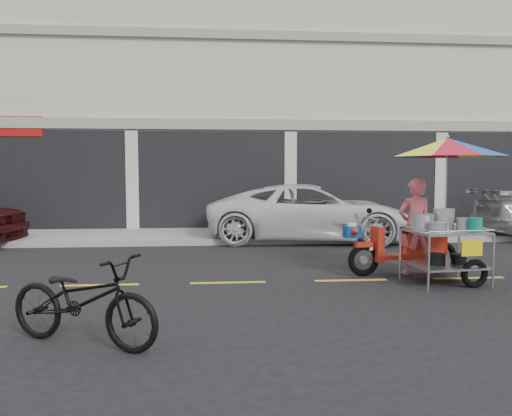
{
  "coord_description": "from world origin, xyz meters",
  "views": [
    {
      "loc": [
        -2.22,
        -7.85,
        1.79
      ],
      "look_at": [
        -1.5,
        0.6,
        1.15
      ],
      "focal_mm": 35.0,
      "sensor_mm": 36.0,
      "label": 1
    }
  ],
  "objects": [
    {
      "name": "ground",
      "position": [
        0.0,
        0.0,
        0.0
      ],
      "size": [
        90.0,
        90.0,
        0.0
      ],
      "primitive_type": "plane",
      "color": "black"
    },
    {
      "name": "sidewalk",
      "position": [
        0.0,
        5.5,
        0.07
      ],
      "size": [
        45.0,
        3.0,
        0.15
      ],
      "primitive_type": "cube",
      "color": "gray",
      "rests_on": "ground"
    },
    {
      "name": "shophouse_block",
      "position": [
        2.82,
        10.59,
        4.24
      ],
      "size": [
        36.0,
        8.11,
        10.4
      ],
      "color": "beige",
      "rests_on": "ground"
    },
    {
      "name": "centerline",
      "position": [
        0.0,
        0.0,
        0.0
      ],
      "size": [
        42.0,
        0.1,
        0.01
      ],
      "primitive_type": "cube",
      "color": "gold",
      "rests_on": "ground"
    },
    {
      "name": "white_pickup",
      "position": [
        0.24,
        4.61,
        0.72
      ],
      "size": [
        5.48,
        3.11,
        1.44
      ],
      "primitive_type": "imported",
      "rotation": [
        0.0,
        0.0,
        1.43
      ],
      "color": "silver",
      "rests_on": "ground"
    },
    {
      "name": "near_bicycle",
      "position": [
        -3.55,
        -2.73,
        0.47
      ],
      "size": [
        1.88,
        1.34,
        0.94
      ],
      "primitive_type": "imported",
      "rotation": [
        0.0,
        0.0,
        1.12
      ],
      "color": "black",
      "rests_on": "ground"
    },
    {
      "name": "food_vendor_rig",
      "position": [
        1.35,
        -0.02,
        1.48
      ],
      "size": [
        2.5,
        1.99,
        2.36
      ],
      "rotation": [
        0.0,
        0.0,
        0.11
      ],
      "color": "black",
      "rests_on": "ground"
    }
  ]
}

